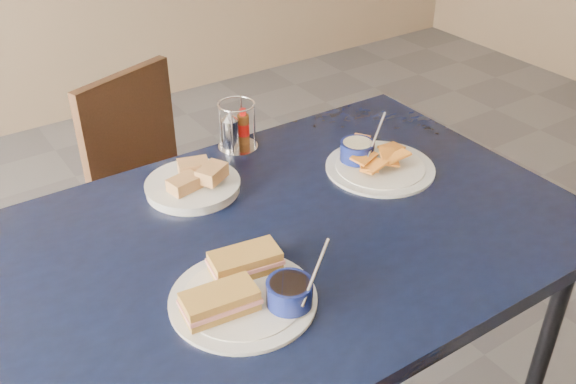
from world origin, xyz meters
TOP-DOWN VIEW (x-y plane):
  - dining_table at (0.03, 0.10)m, footprint 1.34×0.90m
  - chair_far at (0.07, 0.95)m, footprint 0.49×0.49m
  - sandwich_plate at (-0.16, -0.05)m, footprint 0.31×0.29m
  - plantain_plate at (0.37, 0.21)m, footprint 0.28×0.28m
  - bread_basket at (-0.07, 0.36)m, footprint 0.23×0.23m
  - condiment_caddy at (0.13, 0.49)m, footprint 0.11×0.11m

SIDE VIEW (x-z plane):
  - chair_far at x=0.07m, z-range 0.06..0.87m
  - dining_table at x=0.03m, z-range 0.32..1.07m
  - plantain_plate at x=0.37m, z-range 0.71..0.83m
  - bread_basket at x=-0.07m, z-range 0.74..0.80m
  - sandwich_plate at x=-0.16m, z-range 0.71..0.83m
  - condiment_caddy at x=0.13m, z-range 0.74..0.87m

